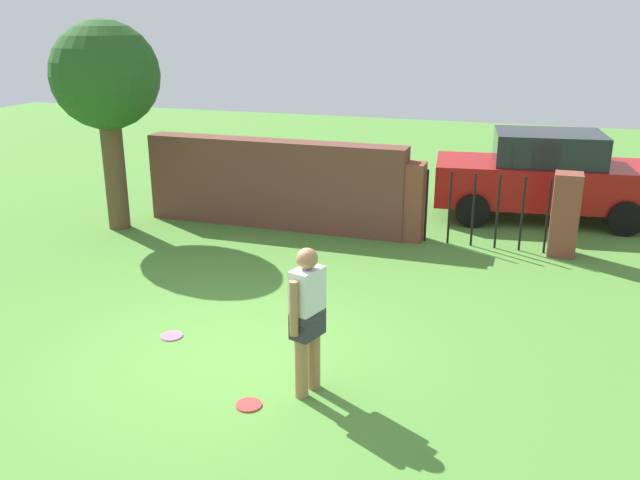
{
  "coord_description": "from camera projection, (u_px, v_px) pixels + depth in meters",
  "views": [
    {
      "loc": [
        3.22,
        -6.37,
        3.78
      ],
      "look_at": [
        0.55,
        1.58,
        1.0
      ],
      "focal_mm": 37.52,
      "sensor_mm": 36.0,
      "label": 1
    }
  ],
  "objects": [
    {
      "name": "brick_wall",
      "position": [
        274.0,
        184.0,
        12.57
      ],
      "size": [
        5.04,
        0.5,
        1.65
      ],
      "primitive_type": "cube",
      "color": "brown",
      "rests_on": "ground"
    },
    {
      "name": "fence_gate",
      "position": [
        486.0,
        208.0,
        11.44
      ],
      "size": [
        3.01,
        0.44,
        1.4
      ],
      "color": "brown",
      "rests_on": "ground"
    },
    {
      "name": "frisbee_red",
      "position": [
        249.0,
        405.0,
        6.86
      ],
      "size": [
        0.27,
        0.27,
        0.02
      ],
      "primitive_type": "cylinder",
      "color": "red",
      "rests_on": "ground"
    },
    {
      "name": "frisbee_pink",
      "position": [
        172.0,
        336.0,
        8.35
      ],
      "size": [
        0.27,
        0.27,
        0.02
      ],
      "primitive_type": "cylinder",
      "color": "pink",
      "rests_on": "ground"
    },
    {
      "name": "ground_plane",
      "position": [
        233.0,
        355.0,
        7.89
      ],
      "size": [
        40.0,
        40.0,
        0.0
      ],
      "primitive_type": "plane",
      "color": "#4C8433"
    },
    {
      "name": "tree",
      "position": [
        106.0,
        80.0,
        11.86
      ],
      "size": [
        1.92,
        1.92,
        3.79
      ],
      "color": "brown",
      "rests_on": "ground"
    },
    {
      "name": "car",
      "position": [
        545.0,
        176.0,
        13.05
      ],
      "size": [
        4.38,
        2.33,
        1.72
      ],
      "rotation": [
        0.0,
        0.0,
        0.13
      ],
      "color": "#A51111",
      "rests_on": "ground"
    },
    {
      "name": "person",
      "position": [
        307.0,
        315.0,
        6.84
      ],
      "size": [
        0.32,
        0.52,
        1.62
      ],
      "rotation": [
        0.0,
        0.0,
        1.28
      ],
      "color": "#9E704C",
      "rests_on": "ground"
    }
  ]
}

